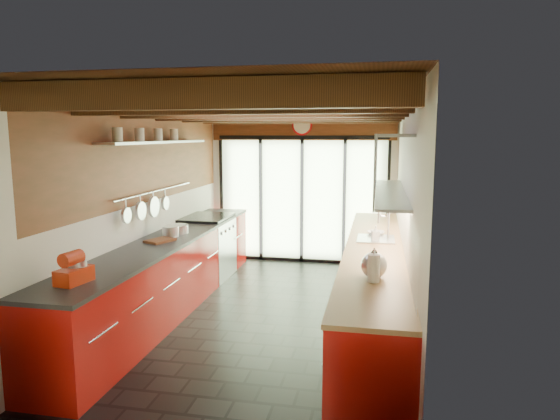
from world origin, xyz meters
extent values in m
plane|color=black|center=(0.00, 0.00, 0.00)|extent=(5.50, 5.50, 0.00)
plane|color=silver|center=(0.00, 2.75, 1.30)|extent=(3.20, 0.00, 3.20)
plane|color=silver|center=(0.00, -2.75, 1.30)|extent=(3.20, 0.00, 3.20)
plane|color=silver|center=(-1.60, 0.00, 1.30)|extent=(0.00, 5.50, 5.50)
plane|color=silver|center=(1.60, 0.00, 1.30)|extent=(0.00, 5.50, 5.50)
plane|color=#472814|center=(0.00, 0.00, 2.60)|extent=(5.50, 5.50, 0.00)
cube|color=#593316|center=(0.00, -2.25, 2.48)|extent=(3.14, 0.14, 0.22)
cube|color=#593316|center=(0.00, -1.35, 2.48)|extent=(3.14, 0.14, 0.22)
cube|color=#593316|center=(0.00, -0.45, 2.48)|extent=(3.14, 0.14, 0.22)
cube|color=#593316|center=(0.00, 0.45, 2.48)|extent=(3.14, 0.14, 0.22)
cube|color=#593316|center=(0.00, 1.35, 2.48)|extent=(3.14, 0.14, 0.22)
cube|color=#593316|center=(0.00, 2.25, 2.48)|extent=(3.14, 0.14, 0.22)
cube|color=brown|center=(0.00, 2.71, 2.35)|extent=(3.14, 0.06, 0.50)
plane|color=brown|center=(-1.57, 0.20, 1.98)|extent=(0.00, 4.90, 4.90)
plane|color=#C6EAAD|center=(0.00, 2.73, 1.08)|extent=(2.90, 0.00, 2.90)
cube|color=black|center=(-1.45, 2.72, 1.07)|extent=(0.05, 0.04, 2.15)
cube|color=black|center=(1.45, 2.72, 1.07)|extent=(0.05, 0.04, 2.15)
cube|color=black|center=(0.00, 2.69, 1.07)|extent=(0.06, 0.05, 2.15)
cube|color=black|center=(0.00, 2.69, 2.15)|extent=(2.90, 0.05, 0.06)
cylinder|color=red|center=(0.00, 2.67, 2.35)|extent=(0.34, 0.04, 0.34)
cylinder|color=beige|center=(0.00, 2.65, 2.35)|extent=(0.28, 0.02, 0.28)
cube|color=#B0120C|center=(-1.28, 0.00, 0.44)|extent=(0.65, 5.00, 0.88)
cube|color=black|center=(-1.28, 0.00, 0.90)|extent=(0.68, 5.00, 0.04)
cube|color=silver|center=(-1.28, 1.45, 0.44)|extent=(0.66, 0.90, 0.90)
cube|color=black|center=(-1.28, 1.45, 0.93)|extent=(0.65, 0.90, 0.06)
cube|color=#B0120C|center=(1.28, 0.00, 0.44)|extent=(0.65, 5.00, 0.88)
cube|color=#A57B50|center=(1.28, 0.00, 0.90)|extent=(0.68, 5.00, 0.04)
cube|color=white|center=(0.95, 0.40, 0.44)|extent=(0.02, 0.60, 0.84)
cube|color=silver|center=(1.28, 0.40, 0.93)|extent=(0.45, 0.52, 0.02)
cylinder|color=silver|center=(1.42, 0.40, 1.10)|extent=(0.02, 0.02, 0.34)
torus|color=silver|center=(1.36, 0.40, 1.27)|extent=(0.14, 0.02, 0.14)
plane|color=silver|center=(1.26, 0.30, 1.85)|extent=(0.00, 3.00, 3.00)
cube|color=#9EA0A5|center=(1.43, 0.30, 1.51)|extent=(0.34, 3.00, 0.03)
cube|color=#9EA0A5|center=(1.43, 0.30, 2.19)|extent=(0.34, 3.00, 0.03)
cylinder|color=silver|center=(-1.54, 0.30, 1.47)|extent=(0.02, 2.20, 0.02)
cube|color=silver|center=(-1.45, 0.20, 2.10)|extent=(0.28, 2.60, 0.03)
cylinder|color=silver|center=(-1.50, -0.60, 1.29)|extent=(0.04, 0.18, 0.18)
cylinder|color=silver|center=(-1.50, -0.25, 1.29)|extent=(0.04, 0.22, 0.22)
cylinder|color=silver|center=(-1.50, 0.10, 1.29)|extent=(0.04, 0.26, 0.26)
cylinder|color=silver|center=(-1.50, 0.45, 1.29)|extent=(0.04, 0.18, 0.18)
cube|color=red|center=(-1.27, -1.97, 0.99)|extent=(0.23, 0.34, 0.14)
cylinder|color=red|center=(-1.27, -1.99, 1.15)|extent=(0.15, 0.22, 0.12)
cylinder|color=silver|center=(-1.27, -1.91, 1.03)|extent=(0.18, 0.18, 0.14)
cylinder|color=silver|center=(-1.27, 0.08, 0.99)|extent=(0.23, 0.23, 0.13)
cylinder|color=silver|center=(-1.27, 0.28, 0.98)|extent=(0.33, 0.33, 0.11)
cube|color=brown|center=(-1.27, -0.24, 0.93)|extent=(0.34, 0.39, 0.03)
sphere|color=silver|center=(1.27, -1.26, 1.04)|extent=(0.30, 0.30, 0.24)
cone|color=black|center=(1.27, -1.26, 1.17)|extent=(0.11, 0.11, 0.06)
cylinder|color=silver|center=(1.27, -1.13, 1.05)|extent=(0.05, 0.09, 0.05)
cylinder|color=white|center=(1.27, -1.43, 1.04)|extent=(0.12, 0.12, 0.24)
cylinder|color=silver|center=(1.27, -1.43, 1.19)|extent=(0.02, 0.02, 0.04)
imported|color=silver|center=(1.27, 0.26, 1.02)|extent=(0.10, 0.10, 0.20)
imported|color=silver|center=(1.27, 0.66, 0.95)|extent=(0.22, 0.22, 0.05)
camera|label=1|loc=(1.29, -5.71, 2.19)|focal=32.00mm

